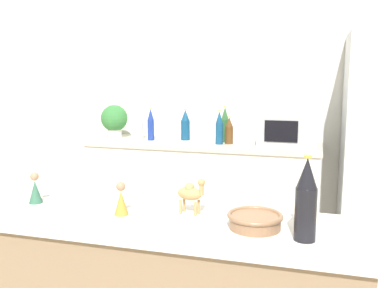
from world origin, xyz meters
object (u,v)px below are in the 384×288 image
at_px(back_bottle_1, 185,125).
at_px(fruit_bowl, 255,220).
at_px(camel_figurine, 191,193).
at_px(microwave, 288,129).
at_px(potted_plant, 114,120).
at_px(wine_bottle, 306,200).
at_px(wise_man_figurine_blue, 35,190).
at_px(back_bottle_4, 225,125).
at_px(paper_towel_roll, 137,126).
at_px(back_bottle_0, 151,125).
at_px(wise_man_figurine_crimson, 121,201).
at_px(back_bottle_2, 229,131).
at_px(back_bottle_3, 219,128).

height_order(back_bottle_1, fruit_bowl, back_bottle_1).
bearing_deg(camel_figurine, microwave, 82.74).
bearing_deg(potted_plant, microwave, 0.66).
xyz_separation_m(wine_bottle, wise_man_figurine_blue, (-1.17, 0.12, -0.08)).
bearing_deg(back_bottle_4, wine_bottle, -71.25).
xyz_separation_m(paper_towel_roll, back_bottle_4, (0.80, 0.09, 0.03)).
bearing_deg(back_bottle_0, camel_figurine, -64.01).
distance_m(paper_towel_roll, back_bottle_0, 0.13).
distance_m(back_bottle_0, wise_man_figurine_crimson, 2.18).
distance_m(back_bottle_0, fruit_bowl, 2.41).
distance_m(paper_towel_roll, wise_man_figurine_crimson, 2.21).
distance_m(back_bottle_2, back_bottle_3, 0.09).
bearing_deg(wise_man_figurine_crimson, paper_towel_roll, 111.77).
bearing_deg(paper_towel_roll, wise_man_figurine_blue, -79.32).
height_order(back_bottle_4, wise_man_figurine_crimson, back_bottle_4).
bearing_deg(back_bottle_3, wise_man_figurine_blue, -101.50).
height_order(potted_plant, wise_man_figurine_blue, potted_plant).
height_order(back_bottle_0, back_bottle_3, back_bottle_0).
xyz_separation_m(back_bottle_4, wine_bottle, (0.75, -2.22, 0.01)).
height_order(camel_figurine, wise_man_figurine_crimson, camel_figurine).
xyz_separation_m(microwave, back_bottle_4, (-0.55, 0.03, 0.01)).
bearing_deg(back_bottle_0, potted_plant, 175.88).
distance_m(back_bottle_1, wine_bottle, 2.51).
relative_size(back_bottle_0, wise_man_figurine_blue, 2.11).
height_order(back_bottle_4, fruit_bowl, back_bottle_4).
relative_size(back_bottle_1, wise_man_figurine_crimson, 2.04).
height_order(paper_towel_roll, wise_man_figurine_crimson, paper_towel_roll).
xyz_separation_m(back_bottle_1, wise_man_figurine_blue, (-0.05, -2.13, -0.06)).
height_order(back_bottle_3, wise_man_figurine_crimson, back_bottle_3).
xyz_separation_m(potted_plant, back_bottle_4, (1.05, 0.05, -0.02)).
bearing_deg(back_bottle_2, paper_towel_roll, -179.84).
bearing_deg(wise_man_figurine_crimson, microwave, 75.94).
distance_m(paper_towel_roll, back_bottle_3, 0.78).
distance_m(paper_towel_roll, fruit_bowl, 2.47).
distance_m(back_bottle_0, wise_man_figurine_blue, 2.04).
relative_size(back_bottle_3, wise_man_figurine_crimson, 2.11).
bearing_deg(wise_man_figurine_blue, back_bottle_2, 76.69).
xyz_separation_m(back_bottle_3, wise_man_figurine_crimson, (0.04, -2.01, -0.06)).
relative_size(back_bottle_4, wise_man_figurine_crimson, 2.31).
xyz_separation_m(back_bottle_0, back_bottle_2, (0.73, -0.01, -0.03)).
xyz_separation_m(back_bottle_0, fruit_bowl, (1.24, -2.07, -0.09)).
height_order(microwave, wine_bottle, wine_bottle).
bearing_deg(paper_towel_roll, potted_plant, 171.71).
height_order(microwave, camel_figurine, microwave).
bearing_deg(fruit_bowl, camel_figurine, 161.45).
xyz_separation_m(microwave, back_bottle_3, (-0.57, -0.10, -0.00)).
xyz_separation_m(back_bottle_1, camel_figurine, (0.67, -2.08, -0.03)).
relative_size(wine_bottle, camel_figurine, 1.93).
bearing_deg(paper_towel_roll, back_bottle_1, 15.11).
bearing_deg(back_bottle_0, fruit_bowl, -59.05).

